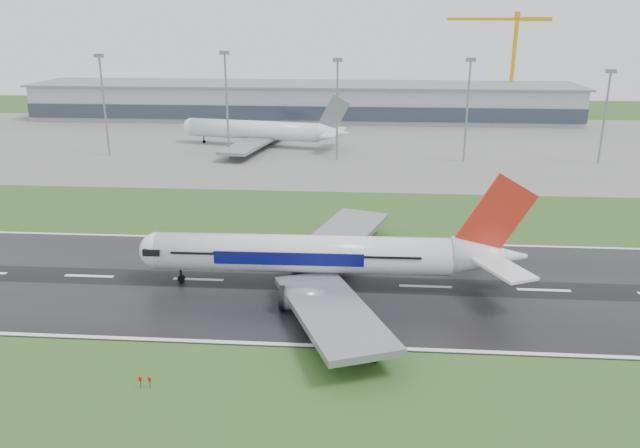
{
  "coord_description": "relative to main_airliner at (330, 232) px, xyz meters",
  "views": [
    {
      "loc": [
        29.32,
        -100.18,
        44.48
      ],
      "look_at": [
        20.76,
        12.0,
        7.0
      ],
      "focal_mm": 35.11,
      "sensor_mm": 36.0,
      "label": 1
    }
  ],
  "objects": [
    {
      "name": "ground",
      "position": [
        -23.48,
        0.8,
        -9.84
      ],
      "size": [
        520.0,
        520.0,
        0.0
      ],
      "primitive_type": "plane",
      "color": "#284E1C",
      "rests_on": "ground"
    },
    {
      "name": "floodmast_4",
      "position": [
        36.9,
        100.8,
        5.77
      ],
      "size": [
        0.64,
        0.64,
        31.22
      ],
      "primitive_type": "cylinder",
      "color": "gray",
      "rests_on": "ground"
    },
    {
      "name": "floodmast_5",
      "position": [
        79.0,
        100.8,
        4.18
      ],
      "size": [
        0.64,
        0.64,
        28.04
      ],
      "primitive_type": "cylinder",
      "color": "gray",
      "rests_on": "ground"
    },
    {
      "name": "apron",
      "position": [
        -23.48,
        125.8,
        -9.8
      ],
      "size": [
        400.0,
        130.0,
        0.08
      ],
      "primitive_type": "cube",
      "color": "slate",
      "rests_on": "ground"
    },
    {
      "name": "floodmast_1",
      "position": [
        -80.26,
        100.8,
        6.1
      ],
      "size": [
        0.64,
        0.64,
        31.89
      ],
      "primitive_type": "cylinder",
      "color": "gray",
      "rests_on": "ground"
    },
    {
      "name": "terminal",
      "position": [
        -23.48,
        185.8,
        -2.34
      ],
      "size": [
        240.0,
        36.0,
        15.0
      ],
      "primitive_type": "cube",
      "color": "#9598A0",
      "rests_on": "ground"
    },
    {
      "name": "floodmast_3",
      "position": [
        -3.93,
        100.8,
        5.64
      ],
      "size": [
        0.64,
        0.64,
        30.96
      ],
      "primitive_type": "cylinder",
      "color": "gray",
      "rests_on": "ground"
    },
    {
      "name": "runway",
      "position": [
        -23.48,
        0.8,
        -9.79
      ],
      "size": [
        400.0,
        45.0,
        0.1
      ],
      "primitive_type": "cube",
      "color": "black",
      "rests_on": "ground"
    },
    {
      "name": "parked_airliner",
      "position": [
        -32.08,
        120.2,
        -0.49
      ],
      "size": [
        73.24,
        69.78,
        18.55
      ],
      "primitive_type": null,
      "rotation": [
        0.0,
        0.0,
        -0.19
      ],
      "color": "silver",
      "rests_on": "apron"
    },
    {
      "name": "floodmast_2",
      "position": [
        -39.53,
        100.8,
        6.63
      ],
      "size": [
        0.64,
        0.64,
        32.95
      ],
      "primitive_type": "cylinder",
      "color": "gray",
      "rests_on": "ground"
    },
    {
      "name": "runway_sign",
      "position": [
        6.74,
        -25.11,
        -9.32
      ],
      "size": [
        2.31,
        0.44,
        1.04
      ],
      "primitive_type": null,
      "rotation": [
        0.0,
        0.0,
        0.08
      ],
      "color": "black",
      "rests_on": "ground"
    },
    {
      "name": "main_airliner",
      "position": [
        0.0,
        0.0,
        0.0
      ],
      "size": [
        66.89,
        63.79,
        19.49
      ],
      "primitive_type": null,
      "rotation": [
        0.0,
        0.0,
        0.01
      ],
      "color": "silver",
      "rests_on": "runway"
    },
    {
      "name": "tower_crane",
      "position": [
        71.56,
        200.8,
        13.23
      ],
      "size": [
        44.25,
        20.52,
        46.15
      ],
      "primitive_type": null,
      "rotation": [
        0.0,
        0.0,
        -0.4
      ],
      "color": "#E4A40D",
      "rests_on": "ground"
    }
  ]
}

